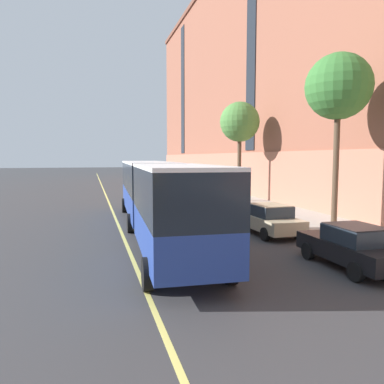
{
  "coord_description": "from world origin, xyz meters",
  "views": [
    {
      "loc": [
        -3.64,
        -20.41,
        3.93
      ],
      "look_at": [
        2.37,
        1.67,
        1.8
      ],
      "focal_mm": 35.0,
      "sensor_mm": 36.0,
      "label": 1
    }
  ],
  "objects_px": {
    "parked_car_darkgray_5": "(154,179)",
    "parked_car_darkgray_6": "(176,187)",
    "street_tree_far_uptown": "(240,123)",
    "street_tree_mid_block": "(339,88)",
    "parked_car_champagne_4": "(204,196)",
    "parked_car_champagne_2": "(268,219)",
    "city_bus": "(156,193)",
    "parked_car_black_3": "(352,246)",
    "parked_car_white_0": "(165,183)"
  },
  "relations": [
    {
      "from": "parked_car_darkgray_6",
      "to": "street_tree_far_uptown",
      "type": "distance_m",
      "value": 10.79
    },
    {
      "from": "city_bus",
      "to": "parked_car_champagne_4",
      "type": "height_order",
      "value": "city_bus"
    },
    {
      "from": "city_bus",
      "to": "parked_car_darkgray_6",
      "type": "distance_m",
      "value": 20.33
    },
    {
      "from": "city_bus",
      "to": "parked_car_black_3",
      "type": "height_order",
      "value": "city_bus"
    },
    {
      "from": "street_tree_mid_block",
      "to": "parked_car_white_0",
      "type": "bearing_deg",
      "value": 97.22
    },
    {
      "from": "parked_car_white_0",
      "to": "parked_car_champagne_2",
      "type": "xyz_separation_m",
      "value": [
        -0.2,
        -28.28,
        0.0
      ]
    },
    {
      "from": "city_bus",
      "to": "parked_car_champagne_2",
      "type": "relative_size",
      "value": 4.26
    },
    {
      "from": "city_bus",
      "to": "street_tree_far_uptown",
      "type": "height_order",
      "value": "street_tree_far_uptown"
    },
    {
      "from": "parked_car_darkgray_6",
      "to": "street_tree_mid_block",
      "type": "height_order",
      "value": "street_tree_mid_block"
    },
    {
      "from": "parked_car_darkgray_6",
      "to": "city_bus",
      "type": "bearing_deg",
      "value": -105.71
    },
    {
      "from": "parked_car_white_0",
      "to": "parked_car_black_3",
      "type": "height_order",
      "value": "same"
    },
    {
      "from": "city_bus",
      "to": "parked_car_champagne_4",
      "type": "relative_size",
      "value": 4.28
    },
    {
      "from": "street_tree_mid_block",
      "to": "city_bus",
      "type": "bearing_deg",
      "value": 169.34
    },
    {
      "from": "parked_car_champagne_4",
      "to": "street_tree_far_uptown",
      "type": "xyz_separation_m",
      "value": [
        3.67,
        1.58,
        6.12
      ]
    },
    {
      "from": "parked_car_darkgray_6",
      "to": "street_tree_mid_block",
      "type": "relative_size",
      "value": 0.47
    },
    {
      "from": "street_tree_far_uptown",
      "to": "city_bus",
      "type": "bearing_deg",
      "value": -129.0
    },
    {
      "from": "parked_car_champagne_2",
      "to": "parked_car_darkgray_5",
      "type": "bearing_deg",
      "value": 89.77
    },
    {
      "from": "parked_car_black_3",
      "to": "parked_car_darkgray_5",
      "type": "xyz_separation_m",
      "value": [
        -0.02,
        42.27,
        0.0
      ]
    },
    {
      "from": "parked_car_champagne_4",
      "to": "street_tree_far_uptown",
      "type": "relative_size",
      "value": 0.54
    },
    {
      "from": "city_bus",
      "to": "parked_car_champagne_2",
      "type": "distance_m",
      "value": 5.91
    },
    {
      "from": "parked_car_black_3",
      "to": "street_tree_mid_block",
      "type": "relative_size",
      "value": 0.48
    },
    {
      "from": "city_bus",
      "to": "parked_car_white_0",
      "type": "height_order",
      "value": "city_bus"
    },
    {
      "from": "city_bus",
      "to": "street_tree_mid_block",
      "type": "relative_size",
      "value": 2.15
    },
    {
      "from": "parked_car_white_0",
      "to": "street_tree_far_uptown",
      "type": "xyz_separation_m",
      "value": [
        3.6,
        -15.15,
        6.12
      ]
    },
    {
      "from": "parked_car_darkgray_5",
      "to": "street_tree_mid_block",
      "type": "distance_m",
      "value": 37.04
    },
    {
      "from": "parked_car_darkgray_5",
      "to": "parked_car_darkgray_6",
      "type": "height_order",
      "value": "same"
    },
    {
      "from": "parked_car_white_0",
      "to": "parked_car_champagne_4",
      "type": "distance_m",
      "value": 16.73
    },
    {
      "from": "parked_car_darkgray_5",
      "to": "parked_car_darkgray_6",
      "type": "xyz_separation_m",
      "value": [
        -0.17,
        -14.96,
        -0.0
      ]
    },
    {
      "from": "city_bus",
      "to": "parked_car_champagne_2",
      "type": "height_order",
      "value": "city_bus"
    },
    {
      "from": "parked_car_darkgray_5",
      "to": "street_tree_far_uptown",
      "type": "xyz_separation_m",
      "value": [
        3.65,
        -22.98,
        6.12
      ]
    },
    {
      "from": "parked_car_champagne_2",
      "to": "parked_car_darkgray_6",
      "type": "xyz_separation_m",
      "value": [
        -0.03,
        21.16,
        -0.0
      ]
    },
    {
      "from": "parked_car_darkgray_6",
      "to": "street_tree_far_uptown",
      "type": "xyz_separation_m",
      "value": [
        3.83,
        -8.02,
        6.12
      ]
    },
    {
      "from": "parked_car_champagne_4",
      "to": "parked_car_darkgray_6",
      "type": "height_order",
      "value": "same"
    },
    {
      "from": "parked_car_darkgray_5",
      "to": "street_tree_far_uptown",
      "type": "distance_m",
      "value": 24.06
    },
    {
      "from": "parked_car_champagne_4",
      "to": "parked_car_darkgray_5",
      "type": "xyz_separation_m",
      "value": [
        0.01,
        24.57,
        0.0
      ]
    },
    {
      "from": "parked_car_darkgray_6",
      "to": "parked_car_darkgray_5",
      "type": "bearing_deg",
      "value": 89.34
    },
    {
      "from": "parked_car_champagne_2",
      "to": "city_bus",
      "type": "bearing_deg",
      "value": 163.56
    },
    {
      "from": "parked_car_darkgray_6",
      "to": "parked_car_black_3",
      "type": "bearing_deg",
      "value": -89.59
    },
    {
      "from": "parked_car_darkgray_5",
      "to": "street_tree_far_uptown",
      "type": "relative_size",
      "value": 0.57
    },
    {
      "from": "parked_car_white_0",
      "to": "parked_car_champagne_2",
      "type": "height_order",
      "value": "same"
    },
    {
      "from": "parked_car_champagne_4",
      "to": "street_tree_mid_block",
      "type": "relative_size",
      "value": 0.5
    },
    {
      "from": "parked_car_black_3",
      "to": "parked_car_darkgray_5",
      "type": "distance_m",
      "value": 42.27
    },
    {
      "from": "parked_car_champagne_2",
      "to": "parked_car_darkgray_5",
      "type": "height_order",
      "value": "same"
    },
    {
      "from": "street_tree_far_uptown",
      "to": "parked_car_black_3",
      "type": "bearing_deg",
      "value": -100.65
    },
    {
      "from": "parked_car_champagne_4",
      "to": "city_bus",
      "type": "bearing_deg",
      "value": -119.66
    },
    {
      "from": "street_tree_mid_block",
      "to": "parked_car_darkgray_6",
      "type": "bearing_deg",
      "value": 100.19
    },
    {
      "from": "parked_car_white_0",
      "to": "parked_car_darkgray_6",
      "type": "bearing_deg",
      "value": -91.84
    },
    {
      "from": "parked_car_black_3",
      "to": "street_tree_mid_block",
      "type": "distance_m",
      "value": 9.74
    },
    {
      "from": "city_bus",
      "to": "parked_car_champagne_2",
      "type": "bearing_deg",
      "value": -16.44
    },
    {
      "from": "city_bus",
      "to": "parked_car_darkgray_6",
      "type": "relative_size",
      "value": 4.55
    }
  ]
}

